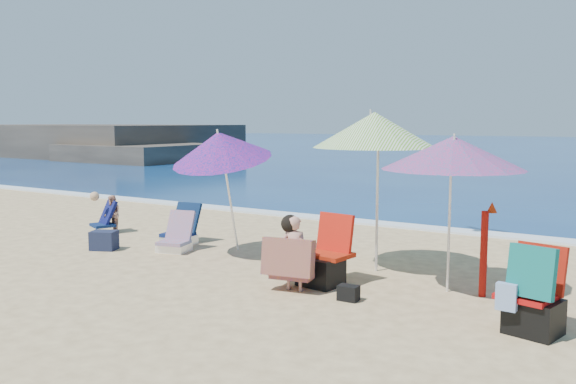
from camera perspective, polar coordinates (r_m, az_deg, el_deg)
The scene contains 17 objects.
ground at distance 7.77m, azimuth -2.09°, elevation -8.95°, with size 120.00×120.00×0.00m.
foam at distance 12.22m, azimuth 11.54°, elevation -3.22°, with size 120.00×0.50×0.04m.
headland at distance 40.83m, azimuth -18.38°, elevation 4.21°, with size 20.50×11.50×2.60m.
umbrella_turquoise at distance 7.45m, azimuth 15.40°, elevation 3.59°, with size 2.10×2.10×1.96m.
umbrella_striped at distance 8.37m, azimuth 8.21°, elevation 5.84°, with size 1.87×1.87×2.27m.
umbrella_blue at distance 9.23m, azimuth -6.45°, elevation 4.34°, with size 1.65×1.71×2.10m.
furled_umbrella at distance 7.58m, azimuth 18.23°, elevation -4.80°, with size 0.17×0.18×1.15m.
chair_navy at distance 10.52m, azimuth -10.15°, elevation -3.89°, with size 0.56×0.66×0.69m.
chair_rainbow at distance 9.96m, azimuth -10.62°, elevation -4.57°, with size 0.59×0.68×0.64m.
camp_chair_left at distance 7.79m, azimuth 3.41°, elevation -6.85°, with size 0.64×0.63×0.91m.
camp_chair_right at distance 6.48m, azimuth 22.18°, elevation -9.60°, with size 0.65×0.63×0.92m.
person_center at distance 7.48m, azimuth 0.39°, elevation -5.94°, with size 0.68×0.62×0.95m.
person_left at distance 11.86m, azimuth -16.55°, elevation -2.00°, with size 0.58×0.61×0.79m.
bag_navy_a at distance 10.35m, azimuth -17.07°, elevation -4.41°, with size 0.48×0.43×0.31m.
bag_black_a at distance 8.76m, azimuth -0.65°, elevation -6.51°, with size 0.29×0.24×0.19m.
bag_tan at distance 8.87m, azimuth 3.93°, elevation -6.26°, with size 0.31×0.27×0.22m.
bag_black_b at distance 7.20m, azimuth 5.76°, elevation -9.52°, with size 0.24×0.17×0.18m.
Camera 1 is at (4.23, -6.18, 2.09)m, focal length 37.44 mm.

